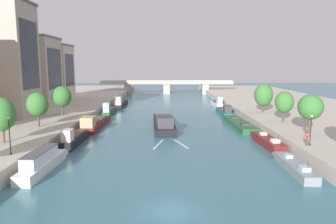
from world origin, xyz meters
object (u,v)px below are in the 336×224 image
(moored_boat_left_midway, at_px, (120,103))
(lamppost_left_bank, at_px, (9,134))
(moored_boat_left_lone, at_px, (74,139))
(person_on_quay, at_px, (307,139))
(moored_boat_right_midway, at_px, (267,141))
(tree_right_by_lamp, at_px, (284,102))
(moored_boat_right_second, at_px, (217,103))
(tree_left_third, at_px, (2,115))
(moored_boat_right_end, at_px, (239,124))
(moored_boat_right_gap_after, at_px, (224,111))
(lamppost_right_bank, at_px, (311,129))
(barge_midriver, at_px, (164,123))
(tree_right_far, at_px, (264,95))
(bridge_far, at_px, (167,85))
(tree_right_nearest, at_px, (310,107))
(moored_boat_left_gap_after, at_px, (109,111))
(moored_boat_left_upstream, at_px, (95,123))
(moored_boat_left_second, at_px, (42,162))
(tree_left_midway, at_px, (38,104))
(moored_boat_right_upstream, at_px, (294,166))
(tree_left_far, at_px, (62,97))

(moored_boat_left_midway, xyz_separation_m, lamppost_left_bank, (-4.50, -58.53, 3.44))
(moored_boat_left_lone, xyz_separation_m, person_on_quay, (33.25, -8.17, 1.85))
(moored_boat_right_midway, relative_size, tree_right_by_lamp, 1.91)
(moored_boat_right_second, xyz_separation_m, tree_left_third, (-38.04, -51.27, 4.79))
(moored_boat_right_end, distance_m, moored_boat_right_gap_after, 15.69)
(moored_boat_right_second, distance_m, lamppost_right_bank, 53.33)
(barge_midriver, bearing_deg, tree_right_far, 19.70)
(moored_boat_left_lone, distance_m, bridge_far, 90.16)
(moored_boat_right_end, xyz_separation_m, tree_right_nearest, (6.28, -17.58, 5.79))
(moored_boat_left_gap_after, bearing_deg, moored_boat_right_gap_after, -0.98)
(tree_right_by_lamp, distance_m, lamppost_right_bank, 17.25)
(moored_boat_right_second, relative_size, tree_left_third, 1.99)
(moored_boat_left_upstream, bearing_deg, tree_right_far, 11.16)
(moored_boat_right_end, distance_m, tree_right_by_lamp, 10.39)
(moored_boat_left_second, bearing_deg, moored_boat_right_gap_after, 55.20)
(moored_boat_right_gap_after, height_order, tree_left_midway, tree_left_midway)
(lamppost_left_bank, bearing_deg, tree_right_by_lamp, 27.23)
(moored_boat_left_lone, distance_m, moored_boat_right_second, 54.33)
(tree_left_midway, bearing_deg, moored_boat_left_second, -67.09)
(moored_boat_right_second, bearing_deg, lamppost_left_bank, -120.94)
(moored_boat_left_lone, height_order, moored_boat_left_midway, moored_boat_left_midway)
(moored_boat_left_upstream, relative_size, moored_boat_right_midway, 1.51)
(moored_boat_left_lone, xyz_separation_m, tree_right_nearest, (35.94, -2.82, 5.39))
(moored_boat_right_gap_after, distance_m, bridge_far, 60.29)
(moored_boat_left_second, relative_size, moored_boat_right_second, 0.95)
(moored_boat_left_upstream, height_order, lamppost_right_bank, lamppost_right_bank)
(moored_boat_right_end, height_order, moored_boat_right_gap_after, moored_boat_right_gap_after)
(moored_boat_left_second, distance_m, person_on_quay, 33.73)
(lamppost_right_bank, bearing_deg, moored_boat_left_lone, 166.72)
(tree_left_midway, bearing_deg, moored_boat_left_lone, -34.29)
(moored_boat_right_midway, bearing_deg, tree_left_third, -172.22)
(moored_boat_right_upstream, bearing_deg, moored_boat_left_midway, 116.45)
(barge_midriver, height_order, moored_boat_left_gap_after, moored_boat_left_gap_after)
(moored_boat_right_midway, xyz_separation_m, tree_left_midway, (-38.05, 6.06, 5.11))
(barge_midriver, xyz_separation_m, moored_boat_right_second, (16.05, 32.13, 0.03))
(moored_boat_right_midway, distance_m, tree_left_far, 42.19)
(moored_boat_left_lone, bearing_deg, moored_boat_right_midway, -1.65)
(tree_right_by_lamp, relative_size, lamppost_left_bank, 1.27)
(tree_right_by_lamp, relative_size, bridge_far, 0.10)
(moored_boat_left_midway, distance_m, moored_boat_right_second, 29.77)
(moored_boat_left_second, height_order, tree_right_by_lamp, tree_right_by_lamp)
(moored_boat_left_lone, relative_size, moored_boat_right_second, 0.84)
(moored_boat_left_gap_after, relative_size, lamppost_right_bank, 2.91)
(moored_boat_left_gap_after, bearing_deg, moored_boat_left_lone, -89.99)
(tree_right_far, distance_m, bridge_far, 71.19)
(moored_boat_right_gap_after, bearing_deg, moored_boat_left_midway, 151.00)
(moored_boat_right_upstream, xyz_separation_m, moored_boat_right_end, (-0.19, 27.21, 0.02))
(barge_midriver, height_order, tree_left_third, tree_left_third)
(moored_boat_right_end, xyz_separation_m, tree_left_third, (-37.50, -20.86, 5.26))
(barge_midriver, bearing_deg, moored_boat_left_midway, 112.19)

